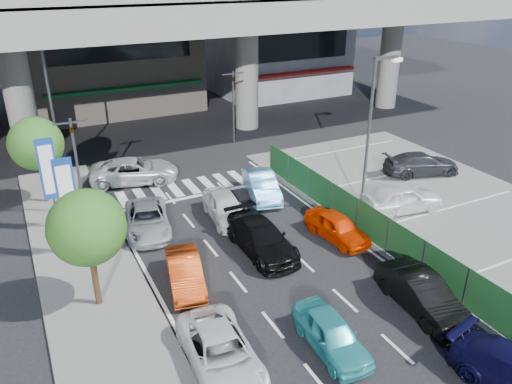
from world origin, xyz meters
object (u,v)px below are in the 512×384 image
tree_far (36,144)px  crossing_wagon_silver (134,171)px  street_lamp_left (53,100)px  sedan_white_mid_left (221,352)px  signboard_near (67,195)px  wagon_silver_front_left (147,220)px  sedan_white_front_mid (225,207)px  signboard_far (49,172)px  taxi_orange_right (337,227)px  taxi_teal_mid (331,334)px  traffic_light_right (233,89)px  traffic_light_left (74,144)px  hatch_black_mid_right (422,294)px  tree_near (87,228)px  sedan_black_mid (261,238)px  traffic_cone (370,229)px  taxi_orange_left (185,272)px  kei_truck_front_right (262,185)px  parked_sedan_white (402,198)px  parked_sedan_dgrey (422,164)px  street_lamp_right (372,123)px

tree_far → crossing_wagon_silver: tree_far is taller
street_lamp_left → sedan_white_mid_left: street_lamp_left is taller
signboard_near → tree_far: (-0.60, 6.51, 0.32)m
tree_far → street_lamp_left: bearing=67.2°
wagon_silver_front_left → sedan_white_front_mid: (3.86, -0.58, 0.08)m
signboard_far → taxi_orange_right: bearing=-30.4°
taxi_teal_mid → sedan_white_front_mid: bearing=90.0°
street_lamp_left → traffic_light_right: bearing=4.8°
street_lamp_left → signboard_far: street_lamp_left is taller
traffic_light_left → traffic_light_right: bearing=30.9°
signboard_far → hatch_black_mid_right: signboard_far is taller
tree_near → sedan_black_mid: (7.36, 0.72, -2.70)m
signboard_far → traffic_cone: 15.38m
sedan_white_mid_left → traffic_light_right: bearing=68.5°
signboard_near → taxi_orange_right: 12.18m
tree_far → sedan_black_mid: size_ratio=1.01×
tree_far → hatch_black_mid_right: tree_far is taller
taxi_orange_left → kei_truck_front_right: bearing=54.2°
signboard_near → tree_near: tree_near is taller
taxi_teal_mid → parked_sedan_white: parked_sedan_white is taller
signboard_far → tree_far: bearing=93.3°
wagon_silver_front_left → kei_truck_front_right: 6.83m
tree_far → traffic_light_left: bearing=-57.4°
taxi_teal_mid → traffic_cone: bearing=45.6°
traffic_light_right → wagon_silver_front_left: traffic_light_right is taller
signboard_near → taxi_orange_left: 6.07m
wagon_silver_front_left → sedan_white_front_mid: size_ratio=1.09×
taxi_orange_left → traffic_cone: 9.20m
taxi_orange_left → crossing_wagon_silver: crossing_wagon_silver is taller
parked_sedan_white → parked_sedan_dgrey: (4.56, 3.33, -0.07)m
hatch_black_mid_right → taxi_teal_mid: bearing=-171.7°
taxi_orange_left → sedan_black_mid: size_ratio=0.78×
tree_far → taxi_teal_mid: size_ratio=1.34×
signboard_far → taxi_orange_right: 13.77m
sedan_black_mid → parked_sedan_white: parked_sedan_white is taller
signboard_near → tree_near: size_ratio=0.98×
street_lamp_right → kei_truck_front_right: (-4.12, 3.88, -4.08)m
sedan_white_front_mid → crossing_wagon_silver: 7.43m
traffic_light_left → street_lamp_right: bearing=-24.2°
street_lamp_left → tree_near: (-0.67, -14.00, -1.38)m
crossing_wagon_silver → street_lamp_left: bearing=66.2°
traffic_light_right → traffic_cone: size_ratio=7.39×
taxi_orange_left → sedan_white_front_mid: size_ratio=0.91×
taxi_orange_right → parked_sedan_white: size_ratio=0.84×
signboard_far → crossing_wagon_silver: 6.79m
sedan_black_mid → sedan_white_front_mid: same height
taxi_orange_right → crossing_wagon_silver: 12.98m
hatch_black_mid_right → tree_far: bearing=130.8°
crossing_wagon_silver → wagon_silver_front_left: bearing=-173.6°
sedan_white_mid_left → sedan_white_front_mid: 10.31m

